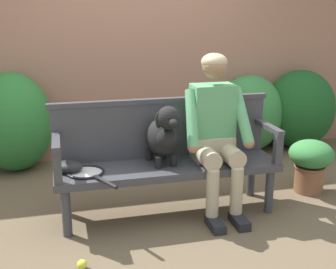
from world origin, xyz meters
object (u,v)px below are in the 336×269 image
Objects in this scene: person_seated at (215,128)px; tennis_ball at (82,264)px; garden_bench at (168,171)px; potted_plant at (311,161)px; dog_on_bench at (163,134)px; baseball_glove at (69,166)px; tennis_racket at (87,173)px.

tennis_ball is (-1.13, -0.64, -0.67)m from person_seated.
garden_bench is 1.38m from potted_plant.
person_seated is 2.65× the size of potted_plant.
dog_on_bench reaches higher than tennis_ball.
garden_bench is 0.31m from dog_on_bench.
person_seated is at bearing 21.46° from baseball_glove.
baseball_glove is (-0.78, 0.02, 0.10)m from garden_bench.
potted_plant is at bearing 25.63° from baseball_glove.
potted_plant is (2.15, 0.10, -0.18)m from baseball_glove.
potted_plant reaches higher than garden_bench.
tennis_ball is (-0.70, -0.65, -0.65)m from dog_on_bench.
dog_on_bench is at bearing -175.27° from potted_plant.
person_seated is at bearing -172.29° from potted_plant.
dog_on_bench is at bearing 169.03° from garden_bench.
tennis_racket reaches higher than tennis_ball.
baseball_glove is (-1.17, 0.03, -0.23)m from person_seated.
potted_plant is at bearing 5.19° from garden_bench.
person_seated is at bearing 2.81° from tennis_racket.
dog_on_bench is 2.30× the size of baseball_glove.
potted_plant reaches higher than tennis_racket.
garden_bench is 3.65× the size of potted_plant.
baseball_glove is at bearing 178.61° from person_seated.
baseball_glove is (-0.13, 0.08, 0.04)m from tennis_racket.
dog_on_bench reaches higher than baseball_glove.
garden_bench is at bearing 21.38° from baseball_glove.
tennis_racket is 2.60× the size of baseball_glove.
potted_plant is (1.41, 0.12, -0.39)m from dog_on_bench.
potted_plant is at bearing 4.73° from dog_on_bench.
baseball_glove is at bearing -177.21° from potted_plant.
tennis_ball is at bearing -138.87° from garden_bench.
person_seated is 0.43m from dog_on_bench.
garden_bench is 0.51m from person_seated.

